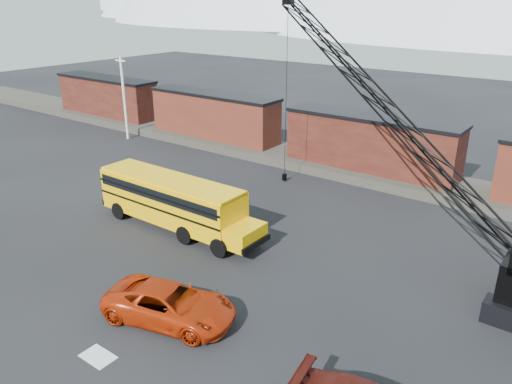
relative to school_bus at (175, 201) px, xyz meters
The scene contains 10 objects.
ground 8.44m from the school_bus, 49.19° to the right, with size 160.00×160.00×0.00m, color black.
gravel_berm 16.72m from the school_bus, 71.13° to the left, with size 120.00×5.00×0.70m, color #423F36.
boxcar_west_far 30.94m from the school_bus, 149.37° to the left, with size 13.70×3.10×4.17m.
boxcar_west_near 19.02m from the school_bus, 123.96° to the left, with size 13.70×3.10×4.17m.
boxcar_mid 16.68m from the school_bus, 71.13° to the left, with size 13.70×3.10×4.17m.
utility_pole 22.14m from the school_bus, 147.71° to the left, with size 1.40×0.24×8.00m.
snow_patch 11.95m from the school_bus, 60.10° to the right, with size 1.40×0.90×0.02m, color silver.
school_bus is the anchor object (origin of this frame).
red_pickup 9.43m from the school_bus, 46.46° to the right, with size 2.71×5.87×1.63m, color #AE2708.
crawler_crane 13.32m from the school_bus, 36.49° to the left, with size 22.69×10.20×13.53m.
Camera 1 is at (15.06, -13.07, 13.35)m, focal length 35.00 mm.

